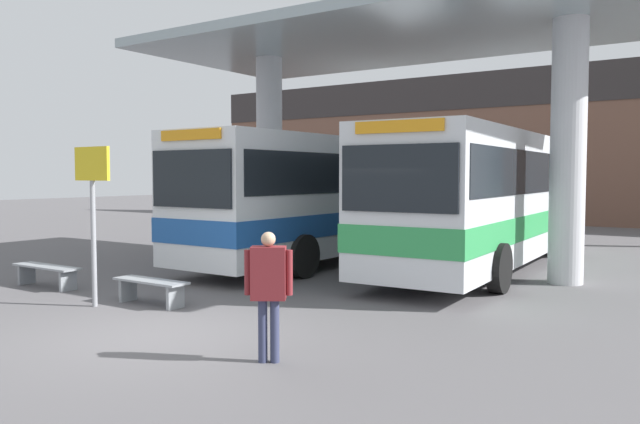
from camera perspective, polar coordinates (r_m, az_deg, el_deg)
name	(u,v)px	position (r m, az deg, el deg)	size (l,w,h in m)	color
ground_plane	(161,333)	(9.76, -14.35, -10.70)	(100.00, 100.00, 0.00)	#565456
townhouse_backdrop	(555,132)	(31.69, 20.70, 6.83)	(40.00, 0.58, 7.49)	brown
station_canopy	(398,64)	(16.07, 7.14, 13.31)	(13.15, 6.67, 5.93)	silver
transit_bus_left_bay	(342,193)	(17.87, 2.07, 1.79)	(2.85, 11.91, 3.33)	silver
transit_bus_center_bay	(491,194)	(16.56, 15.33, 1.59)	(2.97, 11.51, 3.36)	silver
waiting_bench_near_pillar	(47,271)	(14.32, -23.72, -4.96)	(1.83, 0.44, 0.46)	gray
waiting_bench_mid_platform	(151,286)	(11.79, -15.21, -6.59)	(1.57, 0.44, 0.46)	gray
info_sign_platform	(93,193)	(11.79, -20.08, 1.66)	(0.90, 0.09, 2.86)	gray
pedestrian_waiting	(269,283)	(7.88, -4.73, -6.49)	(0.56, 0.43, 1.65)	#333856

